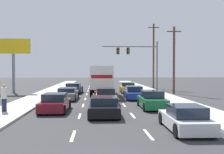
# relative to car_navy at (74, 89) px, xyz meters

# --- Properties ---
(ground_plane) EXTENTS (140.00, 140.00, 0.00)m
(ground_plane) POSITION_rel_car_navy_xyz_m (3.38, -1.62, -0.58)
(ground_plane) COLOR #333335
(sidewalk_right) EXTENTS (2.79, 80.00, 0.14)m
(sidewalk_right) POSITION_rel_car_navy_xyz_m (10.02, -6.62, -0.51)
(sidewalk_right) COLOR #B2AFA8
(sidewalk_right) RESTS_ON ground_plane
(sidewalk_left) EXTENTS (2.79, 80.00, 0.14)m
(sidewalk_left) POSITION_rel_car_navy_xyz_m (-3.26, -6.62, -0.51)
(sidewalk_left) COLOR #B2AFA8
(sidewalk_left) RESTS_ON ground_plane
(lane_markings) EXTENTS (3.54, 62.00, 0.01)m
(lane_markings) POSITION_rel_car_navy_xyz_m (3.38, -1.48, -0.58)
(lane_markings) COLOR silver
(lane_markings) RESTS_ON ground_plane
(car_navy) EXTENTS (2.15, 4.62, 1.27)m
(car_navy) POSITION_rel_car_navy_xyz_m (0.00, 0.00, 0.00)
(car_navy) COLOR #141E4C
(car_navy) RESTS_ON ground_plane
(car_gray) EXTENTS (2.02, 4.68, 1.18)m
(car_gray) POSITION_rel_car_navy_xyz_m (-0.05, -7.04, -0.02)
(car_gray) COLOR slate
(car_gray) RESTS_ON ground_plane
(car_maroon) EXTENTS (1.92, 4.12, 1.28)m
(car_maroon) POSITION_rel_car_navy_xyz_m (-0.17, -14.44, 0.00)
(car_maroon) COLOR maroon
(car_maroon) RESTS_ON ground_plane
(box_truck) EXTENTS (2.77, 9.19, 3.35)m
(box_truck) POSITION_rel_car_navy_xyz_m (3.47, -2.62, 1.36)
(box_truck) COLOR white
(box_truck) RESTS_ON ground_plane
(car_orange) EXTENTS (1.89, 4.51, 1.35)m
(car_orange) POSITION_rel_car_navy_xyz_m (3.61, -10.11, 0.01)
(car_orange) COLOR orange
(car_orange) RESTS_ON ground_plane
(car_black) EXTENTS (2.01, 4.33, 1.21)m
(car_black) POSITION_rel_car_navy_xyz_m (3.22, -16.30, -0.02)
(car_black) COLOR black
(car_black) RESTS_ON ground_plane
(car_yellow) EXTENTS (2.05, 4.21, 1.30)m
(car_yellow) POSITION_rel_car_navy_xyz_m (6.93, 0.75, 0.02)
(car_yellow) COLOR yellow
(car_yellow) RESTS_ON ground_plane
(car_blue) EXTENTS (1.95, 4.65, 1.31)m
(car_blue) POSITION_rel_car_navy_xyz_m (6.59, -6.86, 0.01)
(car_blue) COLOR #1E389E
(car_blue) RESTS_ON ground_plane
(car_green) EXTENTS (1.90, 4.04, 1.37)m
(car_green) POSITION_rel_car_navy_xyz_m (7.00, -13.49, 0.03)
(car_green) COLOR #196B38
(car_green) RESTS_ON ground_plane
(car_silver) EXTENTS (1.92, 4.07, 1.24)m
(car_silver) POSITION_rel_car_navy_xyz_m (7.03, -20.81, -0.02)
(car_silver) COLOR #B7BABF
(car_silver) RESTS_ON ground_plane
(traffic_signal_mast) EXTENTS (8.27, 0.69, 7.18)m
(traffic_signal_mast) POSITION_rel_car_navy_xyz_m (8.59, 5.44, 4.60)
(traffic_signal_mast) COLOR #595B56
(traffic_signal_mast) RESTS_ON ground_plane
(utility_pole_mid) EXTENTS (1.80, 0.28, 8.29)m
(utility_pole_mid) POSITION_rel_car_navy_xyz_m (12.43, -1.29, 3.70)
(utility_pole_mid) COLOR brown
(utility_pole_mid) RESTS_ON ground_plane
(utility_pole_far) EXTENTS (1.80, 0.28, 10.27)m
(utility_pole_far) POSITION_rel_car_navy_xyz_m (12.00, 8.11, 4.69)
(utility_pole_far) COLOR brown
(utility_pole_far) RESTS_ON ground_plane
(roadside_billboard) EXTENTS (4.33, 0.36, 6.96)m
(roadside_billboard) POSITION_rel_car_navy_xyz_m (-7.83, 1.42, 4.44)
(roadside_billboard) COLOR slate
(roadside_billboard) RESTS_ON ground_plane
(pedestrian_near_corner) EXTENTS (0.38, 0.38, 1.85)m
(pedestrian_near_corner) POSITION_rel_car_navy_xyz_m (-3.46, -15.15, 0.48)
(pedestrian_near_corner) COLOR #1E233F
(pedestrian_near_corner) RESTS_ON sidewalk_left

